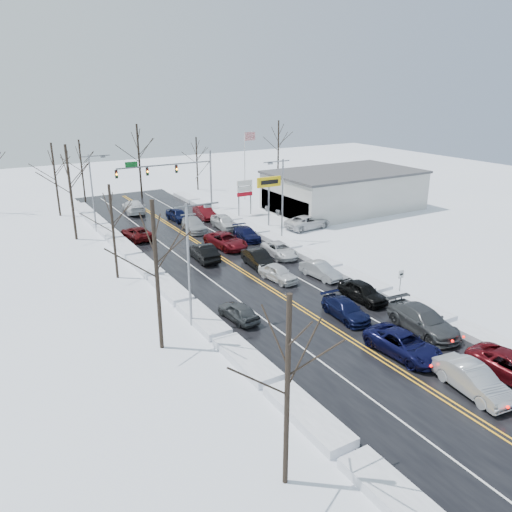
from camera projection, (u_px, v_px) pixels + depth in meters
ground at (263, 284)px, 43.49m from camera, size 160.00×160.00×0.00m
road_surface at (252, 277)px, 45.12m from camera, size 14.00×84.00×0.01m
snow_bank_left at (173, 294)px, 41.48m from camera, size 1.81×72.00×0.53m
snow_bank_right at (319, 262)px, 48.76m from camera, size 1.81×72.00×0.53m
traffic_signal_mast at (176, 172)px, 66.14m from camera, size 13.28×0.39×8.00m
tires_plus_sign at (269, 185)px, 59.91m from camera, size 3.20×0.34×6.00m
used_vehicles_sign at (245, 190)px, 65.35m from camera, size 2.20×0.22×4.65m
speed_limit_sign at (401, 278)px, 40.37m from camera, size 0.55×0.09×2.35m
flagpole at (246, 160)px, 73.25m from camera, size 1.87×1.20×10.00m
dealership_building at (344, 190)px, 68.77m from camera, size 20.40×12.40×5.30m
streetlight_ne at (281, 194)px, 53.87m from camera, size 3.20×0.25×9.00m
streetlight_sw at (191, 255)px, 34.52m from camera, size 3.20×0.25×9.00m
streetlight_nw at (94, 187)px, 57.32m from camera, size 3.20×0.25×9.00m
tree_left_a at (288, 356)px, 19.87m from camera, size 3.60×3.60×9.00m
tree_left_b at (155, 247)px, 30.81m from camera, size 4.00×4.00×10.00m
tree_left_c at (112, 214)px, 43.03m from camera, size 3.40×3.40×8.50m
tree_left_d at (69, 174)px, 53.63m from camera, size 4.20×4.20×10.50m
tree_left_e at (54, 165)px, 63.83m from camera, size 3.80×3.80×9.50m
tree_far_b at (81, 159)px, 71.94m from camera, size 3.60×3.60×9.00m
tree_far_c at (138, 147)px, 73.69m from camera, size 4.40×4.40×11.00m
tree_far_d at (197, 153)px, 80.27m from camera, size 3.40×3.40×8.50m
tree_far_e at (278, 139)px, 87.89m from camera, size 4.20×4.20×10.50m
queued_car_1 at (471, 392)px, 28.32m from camera, size 2.28×5.05×1.61m
queued_car_2 at (403, 355)px, 32.22m from camera, size 2.80×5.52×1.49m
queued_car_3 at (345, 318)px, 37.31m from camera, size 2.26×4.78×1.35m
queued_car_4 at (278, 280)px, 44.36m from camera, size 2.18×4.38×1.43m
queued_car_5 at (259, 267)px, 47.57m from camera, size 2.12×4.97×1.60m
queued_car_6 at (226, 248)px, 53.18m from camera, size 3.31×5.88×1.55m
queued_car_7 at (194, 231)px, 59.26m from camera, size 2.82×5.51×1.53m
queued_car_8 at (178, 221)px, 63.67m from camera, size 2.11×4.57×1.52m
queued_car_11 at (422, 331)px, 35.27m from camera, size 2.91×6.07×1.71m
queued_car_12 at (362, 300)px, 40.27m from camera, size 1.96×4.59×1.54m
queued_car_13 at (320, 278)px, 44.98m from camera, size 1.92×4.40×1.41m
queued_car_14 at (280, 256)px, 50.55m from camera, size 2.60×5.03×1.36m
queued_car_15 at (247, 239)px, 55.95m from camera, size 2.34×4.83×1.36m
queued_car_16 at (224, 229)px, 60.16m from camera, size 2.22×5.02×1.68m
queued_car_17 at (205, 218)px, 64.86m from camera, size 2.13×4.99×1.60m
oncoming_car_0 at (204, 260)px, 49.51m from camera, size 2.01×5.08×1.64m
oncoming_car_1 at (138, 239)px, 56.18m from camera, size 2.93×5.29×1.40m
oncoming_car_2 at (134, 213)px, 67.55m from camera, size 2.99×6.10×1.71m
oncoming_car_3 at (239, 320)px, 36.98m from camera, size 1.90×4.07×1.35m
parked_car_0 at (307, 228)px, 60.24m from camera, size 5.92×3.03×1.60m
parked_car_1 at (307, 217)px, 65.59m from camera, size 3.13×6.06×1.68m
parked_car_2 at (278, 213)px, 67.42m from camera, size 2.00×4.92×1.67m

